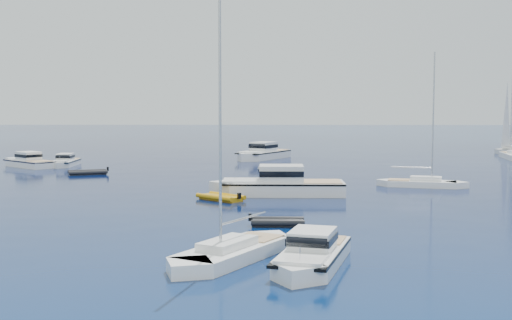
# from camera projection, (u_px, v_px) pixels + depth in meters

# --- Properties ---
(ground) EXTENTS (400.00, 400.00, 0.00)m
(ground) POSITION_uv_depth(u_px,v_px,m) (278.00, 241.00, 37.11)
(ground) COLOR navy
(ground) RESTS_ON ground
(motor_cruiser_near) EXTENTS (4.71, 8.77, 2.20)m
(motor_cruiser_near) POSITION_uv_depth(u_px,v_px,m) (312.00, 267.00, 31.14)
(motor_cruiser_near) COLOR white
(motor_cruiser_near) RESTS_ON ground
(motor_cruiser_centre) EXTENTS (12.06, 3.76, 3.16)m
(motor_cruiser_centre) POSITION_uv_depth(u_px,v_px,m) (278.00, 195.00, 55.68)
(motor_cruiser_centre) COLOR silver
(motor_cruiser_centre) RESTS_ON ground
(motor_cruiser_far_l) EXTENTS (8.51, 8.02, 2.35)m
(motor_cruiser_far_l) POSITION_uv_depth(u_px,v_px,m) (28.00, 167.00, 80.15)
(motor_cruiser_far_l) COLOR white
(motor_cruiser_far_l) RESTS_ON ground
(motor_cruiser_distant) EXTENTS (8.64, 11.53, 2.97)m
(motor_cruiser_distant) POSITION_uv_depth(u_px,v_px,m) (263.00, 159.00, 91.55)
(motor_cruiser_distant) COLOR white
(motor_cruiser_distant) RESTS_ON ground
(motor_cruiser_horizon) EXTENTS (2.42, 7.46, 1.95)m
(motor_cruiser_horizon) POSITION_uv_depth(u_px,v_px,m) (65.00, 166.00, 81.31)
(motor_cruiser_horizon) COLOR silver
(motor_cruiser_horizon) RESTS_ON ground
(sailboat_fore) EXTENTS (7.25, 10.00, 14.74)m
(sailboat_fore) POSITION_uv_depth(u_px,v_px,m) (232.00, 259.00, 32.66)
(sailboat_fore) COLOR white
(sailboat_fore) RESTS_ON ground
(sailboat_centre) EXTENTS (8.87, 4.38, 12.62)m
(sailboat_centre) POSITION_uv_depth(u_px,v_px,m) (422.00, 187.00, 61.04)
(sailboat_centre) COLOR white
(sailboat_centre) RESTS_ON ground
(tender_yellow) EXTENTS (4.46, 4.32, 0.95)m
(tender_yellow) POSITION_uv_depth(u_px,v_px,m) (221.00, 200.00, 52.69)
(tender_yellow) COLOR #C0860B
(tender_yellow) RESTS_ON ground
(tender_grey_near) EXTENTS (3.49, 1.97, 0.95)m
(tender_grey_near) POSITION_uv_depth(u_px,v_px,m) (278.00, 226.00, 41.68)
(tender_grey_near) COLOR black
(tender_grey_near) RESTS_ON ground
(tender_grey_far) EXTENTS (4.77, 3.62, 0.95)m
(tender_grey_far) POSITION_uv_depth(u_px,v_px,m) (88.00, 174.00, 71.71)
(tender_grey_far) COLOR black
(tender_grey_far) RESTS_ON ground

